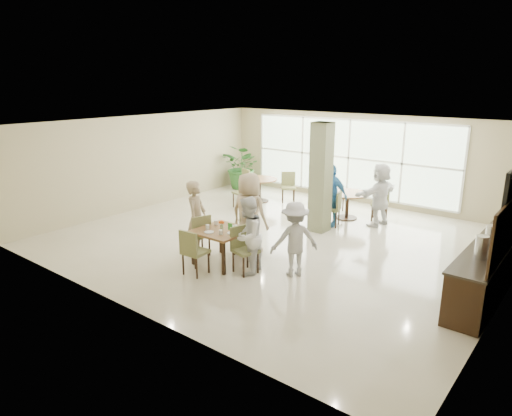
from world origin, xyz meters
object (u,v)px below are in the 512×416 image
Objects in this scene: potted_plant at (243,167)px; teen_right at (248,236)px; teen_far at (249,213)px; adult_standing at (321,176)px; adult_a at (330,195)px; round_table_right at (347,198)px; teen_left at (197,218)px; round_table_left at (259,184)px; teen_standing at (295,239)px; buffet_counter at (496,256)px; adult_b at (380,195)px; main_table at (222,234)px.

teen_right is (4.90, -5.72, -0.00)m from potted_plant.
adult_standing is at bearing -82.86° from teen_far.
round_table_right is at bearing 86.87° from adult_a.
teen_left reaches higher than potted_plant.
round_table_left is 0.76× the size of teen_standing.
buffet_counter is 2.76× the size of adult_b.
adult_standing reaches higher than teen_right.
potted_plant is 5.75m from adult_b.
teen_standing is (0.79, 0.51, -0.04)m from teen_right.
teen_far is (-0.49, -3.79, 0.33)m from round_table_right.
adult_standing is at bearing 142.10° from round_table_right.
adult_a is (-1.08, 3.32, 0.08)m from teen_standing.
buffet_counter is 2.55× the size of teen_far.
teen_far reaches higher than adult_a.
teen_standing reaches higher than main_table.
teen_standing is 6.01m from adult_standing.
round_table_left and round_table_right have the same top height.
adult_standing is (-1.04, 5.86, 0.14)m from main_table.
potted_plant is 4.98m from adult_a.
round_table_right is 4.79m from teen_left.
teen_right is 0.99× the size of adult_standing.
buffet_counter is at bearing 160.77° from teen_standing.
teen_left is at bearing -155.96° from buffet_counter.
round_table_left is at bearing -179.16° from round_table_right.
adult_standing is (-2.55, 1.28, -0.04)m from adult_b.
round_table_left is at bearing 166.38° from adult_a.
teen_right is 0.94m from teen_standing.
teen_far is at bearing -159.08° from teen_right.
round_table_left is at bearing -2.42° from teen_left.
teen_far is (4.19, -4.80, 0.13)m from potted_plant.
adult_a reaches higher than potted_plant.
main_table is 4.82m from adult_b.
round_table_left is at bearing 164.23° from buffet_counter.
teen_far is 5.13m from adult_standing.
teen_far reaches higher than potted_plant.
round_table_left is 5.73m from teen_right.
adult_standing is (-1.58, 1.23, 0.22)m from round_table_right.
round_table_right is 2.01m from adult_standing.
adult_b is (0.75, 4.65, 0.05)m from teen_right.
teen_standing is at bearing -147.39° from buffet_counter.
round_table_left is 0.69× the size of adult_a.
teen_right is at bearing -87.34° from round_table_right.
potted_plant reaches higher than main_table.
potted_plant is 0.86× the size of teen_far.
adult_b reaches higher than adult_standing.
adult_standing reaches higher than round_table_left.
buffet_counter is at bearing 105.99° from teen_right.
adult_a is (-0.07, -0.87, 0.24)m from round_table_right.
round_table_left is 5.84m from teen_standing.
teen_far reaches higher than round_table_right.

